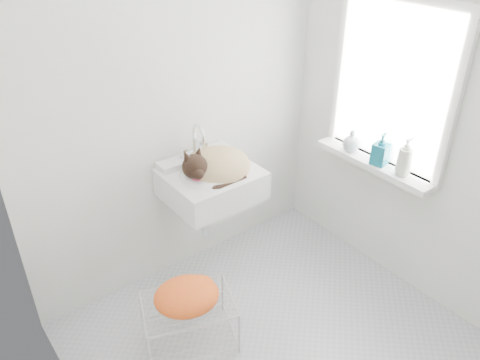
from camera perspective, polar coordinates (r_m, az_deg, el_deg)
floor at (r=3.11m, az=4.08°, el=-18.68°), size 2.20×2.00×0.02m
back_wall at (r=3.05m, az=-7.59°, el=9.15°), size 2.20×0.02×2.50m
right_wall at (r=3.10m, az=20.66°, el=7.78°), size 0.02×2.00×2.50m
left_wall at (r=1.87m, az=-21.06°, el=-8.12°), size 0.02×2.00×2.50m
window_glass at (r=3.15m, az=17.85°, el=10.63°), size 0.01×0.80×1.00m
window_frame at (r=3.14m, az=17.68°, el=10.59°), size 0.04×0.90×1.10m
windowsill at (r=3.30m, az=15.66°, el=1.94°), size 0.16×0.88×0.04m
sink at (r=3.05m, az=-3.48°, el=1.06°), size 0.58×0.51×0.23m
faucet at (r=3.12m, az=-5.44°, el=4.59°), size 0.21×0.15×0.21m
cat at (r=3.02m, az=-3.13°, el=1.66°), size 0.51×0.45×0.29m
wire_rack at (r=3.02m, az=-6.11°, el=-16.58°), size 0.62×0.52×0.31m
towel at (r=2.86m, az=-6.35°, el=-14.38°), size 0.46×0.40×0.16m
bottle_a at (r=3.18m, az=18.75°, el=0.61°), size 0.10×0.10×0.21m
bottle_b at (r=3.26m, az=16.24°, el=1.87°), size 0.11×0.11×0.21m
bottle_c at (r=3.39m, az=13.05°, el=3.48°), size 0.12×0.12×0.15m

